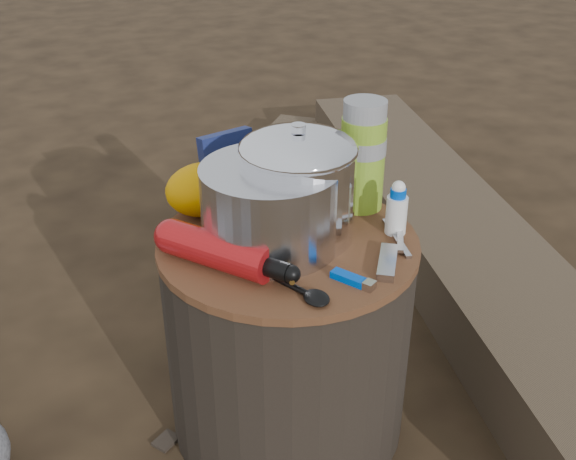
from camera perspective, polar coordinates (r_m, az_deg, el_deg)
name	(u,v)px	position (r m, az deg, el deg)	size (l,w,h in m)	color
ground	(288,417)	(1.61, 0.00, -15.10)	(60.00, 60.00, 0.00)	#2E2115
stump	(288,336)	(1.45, 0.00, -8.65)	(0.50, 0.50, 0.46)	black
log_main	(450,236)	(2.14, 13.12, -0.47)	(0.35, 2.09, 0.18)	#423426
log_small	(261,177)	(2.56, -2.24, 4.37)	(0.20, 1.08, 0.09)	#423426
foil_windscreen	(271,207)	(1.28, -1.43, 1.93)	(0.26, 0.26, 0.16)	silver
camping_pot	(298,185)	(1.29, 0.83, 3.70)	(0.21, 0.21, 0.21)	white
fuel_bottle	(218,251)	(1.23, -5.77, -1.71)	(0.07, 0.27, 0.07)	#A61316
thermos	(363,156)	(1.41, 6.13, 6.06)	(0.09, 0.09, 0.23)	#7DA827
travel_mug	(317,174)	(1.46, 2.38, 4.63)	(0.07, 0.07, 0.11)	black
stuff_sack	(204,189)	(1.41, -6.92, 3.33)	(0.16, 0.13, 0.11)	#E39300
food_pouch	(228,168)	(1.45, -4.91, 5.12)	(0.12, 0.03, 0.15)	navy
lighter	(349,278)	(1.21, 5.00, -3.91)	(0.02, 0.08, 0.01)	#0044C4
multitool	(387,262)	(1.26, 8.14, -2.64)	(0.03, 0.11, 0.02)	#ADADB2
pot_grabber	(397,236)	(1.34, 8.88, -0.52)	(0.04, 0.15, 0.01)	#ADADB2
spork	(282,281)	(1.20, -0.46, -4.17)	(0.04, 0.16, 0.01)	black
squeeze_bottle	(397,210)	(1.35, 8.89, 1.61)	(0.04, 0.04, 0.10)	white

